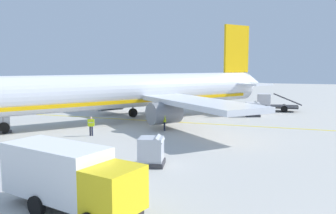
# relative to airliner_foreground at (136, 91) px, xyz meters

# --- Properties ---
(airliner_foreground) EXTENTS (35.36, 30.24, 11.90)m
(airliner_foreground) POSITION_rel_airliner_foreground_xyz_m (0.00, 0.00, 0.00)
(airliner_foreground) COLOR silver
(airliner_foreground) RESTS_ON ground
(service_truck_fuel) EXTENTS (2.59, 5.99, 2.51)m
(service_truck_fuel) POSITION_rel_airliner_foreground_xyz_m (14.14, -14.25, -2.20)
(service_truck_fuel) COLOR silver
(service_truck_fuel) RESTS_ON ground
(service_truck_catering) EXTENTS (3.78, 7.12, 2.89)m
(service_truck_catering) POSITION_rel_airliner_foreground_xyz_m (-24.43, -7.73, -1.79)
(service_truck_catering) COLOR yellow
(service_truck_catering) RESTS_ON ground
(cargo_container_near) EXTENTS (2.16, 2.16, 1.90)m
(cargo_container_near) POSITION_rel_airliner_foreground_xyz_m (7.95, -12.43, -2.50)
(cargo_container_near) COLOR #333338
(cargo_container_near) RESTS_ON ground
(cargo_container_mid) EXTENTS (2.05, 2.05, 1.94)m
(cargo_container_mid) POSITION_rel_airliner_foreground_xyz_m (-16.59, -8.46, -2.48)
(cargo_container_mid) COLOR #333338
(cargo_container_mid) RESTS_ON ground
(crew_marshaller) EXTENTS (0.36, 0.60, 1.76)m
(crew_marshaller) POSITION_rel_airliner_foreground_xyz_m (-9.53, 0.25, -2.35)
(crew_marshaller) COLOR #191E33
(crew_marshaller) RESTS_ON ground
(crew_loader_left) EXTENTS (0.57, 0.42, 1.78)m
(crew_loader_left) POSITION_rel_airliner_foreground_xyz_m (-5.04, -5.24, -2.33)
(crew_loader_left) COLOR #191E33
(crew_loader_left) RESTS_ON ground
(crew_loader_right) EXTENTS (0.62, 0.33, 1.72)m
(crew_loader_right) POSITION_rel_airliner_foreground_xyz_m (6.34, -8.92, -2.38)
(crew_loader_right) COLOR #191E33
(crew_loader_right) RESTS_ON ground
(apron_guide_line) EXTENTS (0.30, 60.00, 0.01)m
(apron_guide_line) POSITION_rel_airliner_foreground_xyz_m (0.36, -4.66, -3.39)
(apron_guide_line) COLOR yellow
(apron_guide_line) RESTS_ON ground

